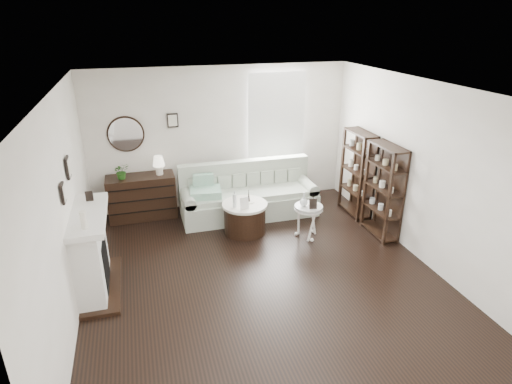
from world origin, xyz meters
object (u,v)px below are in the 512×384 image
object	(u,v)px
dresser	(142,197)
drum_table	(245,218)
sofa	(248,198)
pedestal_table	(309,208)

from	to	relation	value
dresser	drum_table	bearing A→B (deg)	-33.57
sofa	dresser	bearing A→B (deg)	168.57
sofa	drum_table	world-z (taller)	sofa
drum_table	sofa	bearing A→B (deg)	70.84
dresser	pedestal_table	size ratio (longest dim) A/B	2.10
pedestal_table	dresser	bearing A→B (deg)	149.32
drum_table	dresser	bearing A→B (deg)	146.43
sofa	drum_table	distance (m)	0.77
dresser	pedestal_table	distance (m)	3.11
dresser	pedestal_table	bearing A→B (deg)	-30.68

